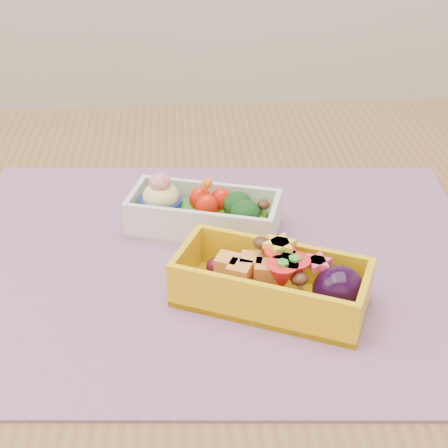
{
  "coord_description": "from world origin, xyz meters",
  "views": [
    {
      "loc": [
        -0.05,
        -0.52,
        1.11
      ],
      "look_at": [
        -0.01,
        -0.0,
        0.79
      ],
      "focal_mm": 53.63,
      "sensor_mm": 36.0,
      "label": 1
    }
  ],
  "objects": [
    {
      "name": "placemat",
      "position": [
        -0.02,
        -0.01,
        0.75
      ],
      "size": [
        0.53,
        0.43,
        0.0
      ],
      "primitive_type": "cube",
      "rotation": [
        0.0,
        0.0,
        -0.08
      ],
      "color": "#9B6B8A",
      "rests_on": "table"
    },
    {
      "name": "table",
      "position": [
        0.0,
        0.0,
        0.65
      ],
      "size": [
        1.2,
        0.8,
        0.75
      ],
      "color": "brown",
      "rests_on": "ground"
    },
    {
      "name": "bento_yellow",
      "position": [
        0.03,
        -0.07,
        0.78
      ],
      "size": [
        0.18,
        0.13,
        0.05
      ],
      "rotation": [
        0.0,
        0.0,
        -0.43
      ],
      "color": "#E7B30B",
      "rests_on": "placemat"
    },
    {
      "name": "bento_white",
      "position": [
        -0.03,
        0.05,
        0.77
      ],
      "size": [
        0.16,
        0.1,
        0.06
      ],
      "rotation": [
        0.0,
        0.0,
        -0.29
      ],
      "color": "silver",
      "rests_on": "placemat"
    }
  ]
}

